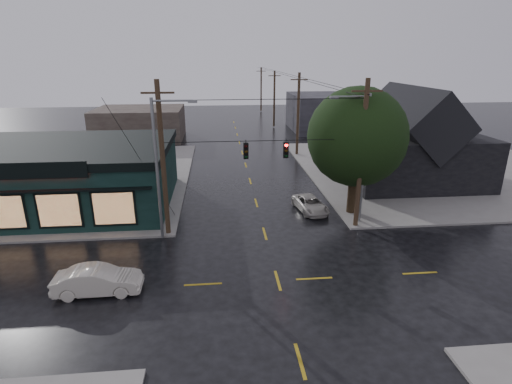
{
  "coord_description": "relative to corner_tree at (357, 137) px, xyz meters",
  "views": [
    {
      "loc": [
        -2.98,
        -18.56,
        11.48
      ],
      "look_at": [
        -0.67,
        5.26,
        3.27
      ],
      "focal_mm": 28.0,
      "sensor_mm": 36.0,
      "label": 1
    }
  ],
  "objects": [
    {
      "name": "sidewalk_ne",
      "position": [
        13.0,
        10.99,
        -5.83
      ],
      "size": [
        28.0,
        28.0,
        0.15
      ],
      "primitive_type": "cube",
      "color": "slate",
      "rests_on": "ground"
    },
    {
      "name": "ne_building",
      "position": [
        8.0,
        7.99,
        -1.44
      ],
      "size": [
        12.6,
        11.6,
        8.75
      ],
      "color": "black",
      "rests_on": "ground"
    },
    {
      "name": "sidewalk_nw",
      "position": [
        -27.0,
        10.99,
        -5.83
      ],
      "size": [
        28.0,
        28.0,
        0.15
      ],
      "primitive_type": "cube",
      "color": "slate",
      "rests_on": "ground"
    },
    {
      "name": "ground_plane",
      "position": [
        -7.0,
        -9.01,
        -5.91
      ],
      "size": [
        160.0,
        160.0,
        0.0
      ],
      "primitive_type": "plane",
      "color": "black"
    },
    {
      "name": "corner_tree",
      "position": [
        0.0,
        0.0,
        0.0
      ],
      "size": [
        7.19,
        7.19,
        9.38
      ],
      "color": "black",
      "rests_on": "ground"
    },
    {
      "name": "sedan_cream",
      "position": [
        -16.24,
        -9.29,
        -5.2
      ],
      "size": [
        4.35,
        1.59,
        1.42
      ],
      "primitive_type": "imported",
      "rotation": [
        0.0,
        0.0,
        1.59
      ],
      "color": "beige",
      "rests_on": "ground"
    },
    {
      "name": "pizza_shop",
      "position": [
        -22.0,
        3.93,
        -3.35
      ],
      "size": [
        16.3,
        12.34,
        4.9
      ],
      "color": "black",
      "rests_on": "ground"
    },
    {
      "name": "suv_silver",
      "position": [
        -3.0,
        0.77,
        -5.35
      ],
      "size": [
        2.51,
        4.31,
        1.13
      ],
      "primitive_type": "imported",
      "rotation": [
        0.0,
        0.0,
        0.16
      ],
      "color": "#B2ADA5",
      "rests_on": "ground"
    },
    {
      "name": "bg_building_west",
      "position": [
        -21.0,
        30.99,
        -3.71
      ],
      "size": [
        12.0,
        10.0,
        4.4
      ],
      "primitive_type": "cube",
      "color": "#332825",
      "rests_on": "ground"
    },
    {
      "name": "utility_pole_ne",
      "position": [
        -0.5,
        -2.51,
        -5.91
      ],
      "size": [
        2.0,
        0.32,
        10.15
      ],
      "primitive_type": null,
      "color": "#342417",
      "rests_on": "ground"
    },
    {
      "name": "streetlight_ne",
      "position": [
        -0.0,
        -1.81,
        -5.91
      ],
      "size": [
        5.4,
        0.3,
        9.15
      ],
      "primitive_type": null,
      "color": "slate",
      "rests_on": "ground"
    },
    {
      "name": "span_signal_assembly",
      "position": [
        -6.9,
        -2.51,
        -0.21
      ],
      "size": [
        13.0,
        0.48,
        1.23
      ],
      "color": "black",
      "rests_on": "ground"
    },
    {
      "name": "utility_pole_far_c",
      "position": [
        -0.5,
        58.99,
        -5.91
      ],
      "size": [
        2.0,
        0.32,
        9.15
      ],
      "primitive_type": null,
      "color": "#342417",
      "rests_on": "ground"
    },
    {
      "name": "utility_pole_far_b",
      "position": [
        -0.5,
        38.99,
        -5.91
      ],
      "size": [
        2.0,
        0.32,
        9.15
      ],
      "primitive_type": null,
      "color": "#342417",
      "rests_on": "ground"
    },
    {
      "name": "utility_pole_far_a",
      "position": [
        -0.5,
        18.99,
        -5.91
      ],
      "size": [
        2.0,
        0.32,
        9.65
      ],
      "primitive_type": null,
      "color": "#342417",
      "rests_on": "ground"
    },
    {
      "name": "utility_pole_nw",
      "position": [
        -13.5,
        -2.51,
        -5.91
      ],
      "size": [
        2.0,
        0.32,
        10.15
      ],
      "primitive_type": null,
      "color": "#342417",
      "rests_on": "ground"
    },
    {
      "name": "streetlight_nw",
      "position": [
        -13.8,
        -3.21,
        -5.91
      ],
      "size": [
        5.4,
        0.3,
        9.15
      ],
      "primitive_type": null,
      "color": "slate",
      "rests_on": "ground"
    },
    {
      "name": "bg_building_east",
      "position": [
        9.0,
        35.99,
        -3.11
      ],
      "size": [
        14.0,
        12.0,
        5.6
      ],
      "primitive_type": "cube",
      "color": "#26262B",
      "rests_on": "ground"
    }
  ]
}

